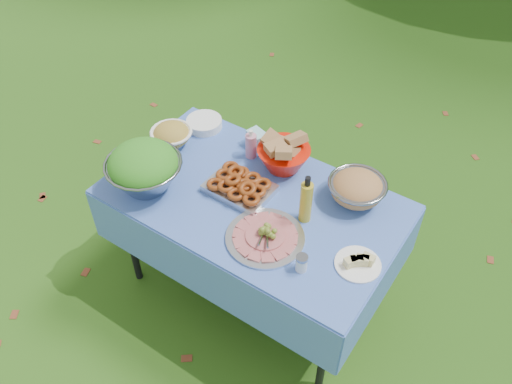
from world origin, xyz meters
TOP-DOWN VIEW (x-y plane):
  - ground at (0.00, 0.00)m, footprint 80.00×80.00m
  - picnic_table at (0.00, 0.00)m, footprint 1.46×0.86m
  - salad_bowl at (-0.50, -0.23)m, footprint 0.51×0.51m
  - pasta_bowl_white at (-0.61, 0.10)m, footprint 0.28×0.28m
  - plate_stack at (-0.56, 0.32)m, footprint 0.25×0.25m
  - wipes_box at (-0.21, 0.35)m, footprint 0.12×0.10m
  - sanitizer_bottle at (-0.19, 0.26)m, footprint 0.08×0.08m
  - bread_bowl at (-0.00, 0.28)m, footprint 0.31×0.31m
  - pasta_bowl_steel at (0.42, 0.28)m, footprint 0.35×0.35m
  - fried_tray at (-0.08, 0.00)m, footprint 0.33×0.23m
  - charcuterie_platter at (0.19, -0.19)m, footprint 0.40×0.40m
  - oil_bottle at (0.28, 0.02)m, footprint 0.07×0.07m
  - cheese_plate at (0.62, -0.08)m, footprint 0.26×0.26m
  - shaker at (0.42, -0.24)m, footprint 0.07×0.07m

SIDE VIEW (x-z plane):
  - ground at x=0.00m, z-range 0.00..0.00m
  - picnic_table at x=0.00m, z-range 0.00..0.76m
  - plate_stack at x=-0.56m, z-range 0.76..0.81m
  - cheese_plate at x=0.62m, z-range 0.76..0.82m
  - fried_tray at x=-0.08m, z-range 0.76..0.84m
  - charcuterie_platter at x=0.19m, z-range 0.76..0.85m
  - shaker at x=0.42m, z-range 0.76..0.85m
  - wipes_box at x=-0.21m, z-range 0.76..0.85m
  - pasta_bowl_white at x=-0.61m, z-range 0.76..0.89m
  - pasta_bowl_steel at x=0.42m, z-range 0.76..0.91m
  - sanitizer_bottle at x=-0.19m, z-range 0.76..0.93m
  - bread_bowl at x=0.00m, z-range 0.76..0.95m
  - salad_bowl at x=-0.50m, z-range 0.76..1.01m
  - oil_bottle at x=0.28m, z-range 0.76..1.03m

